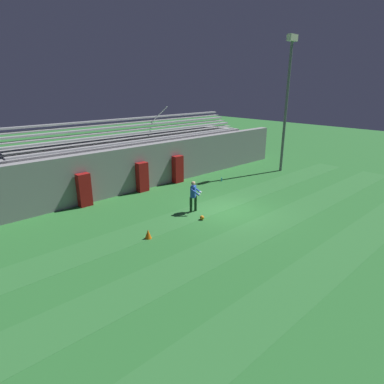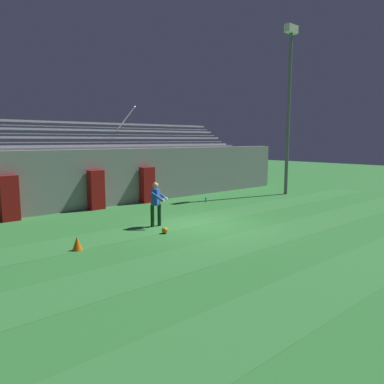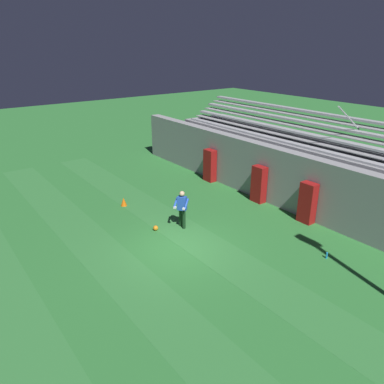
# 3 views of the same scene
# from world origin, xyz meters

# --- Properties ---
(ground_plane) EXTENTS (80.00, 80.00, 0.00)m
(ground_plane) POSITION_xyz_m (0.00, 0.00, 0.00)
(ground_plane) COLOR #2D7533
(turf_stripe_near) EXTENTS (28.00, 1.77, 0.01)m
(turf_stripe_near) POSITION_xyz_m (0.00, -6.00, 0.00)
(turf_stripe_near) COLOR #337A38
(turf_stripe_near) RESTS_ON ground
(turf_stripe_mid) EXTENTS (28.00, 1.77, 0.01)m
(turf_stripe_mid) POSITION_xyz_m (0.00, -2.46, 0.00)
(turf_stripe_mid) COLOR #337A38
(turf_stripe_mid) RESTS_ON ground
(turf_stripe_far) EXTENTS (28.00, 1.77, 0.01)m
(turf_stripe_far) POSITION_xyz_m (0.00, 1.08, 0.00)
(turf_stripe_far) COLOR #337A38
(turf_stripe_far) RESTS_ON ground
(back_wall) EXTENTS (24.00, 0.60, 2.80)m
(back_wall) POSITION_xyz_m (0.00, 6.50, 1.40)
(back_wall) COLOR gray
(back_wall) RESTS_ON ground
(padding_pillar_gate_left) EXTENTS (0.70, 0.44, 1.84)m
(padding_pillar_gate_left) POSITION_xyz_m (-1.45, 5.95, 0.92)
(padding_pillar_gate_left) COLOR maroon
(padding_pillar_gate_left) RESTS_ON ground
(padding_pillar_gate_right) EXTENTS (0.70, 0.44, 1.84)m
(padding_pillar_gate_right) POSITION_xyz_m (1.45, 5.95, 0.92)
(padding_pillar_gate_right) COLOR maroon
(padding_pillar_gate_right) RESTS_ON ground
(padding_pillar_far_left) EXTENTS (0.70, 0.44, 1.84)m
(padding_pillar_far_left) POSITION_xyz_m (-5.27, 5.95, 0.92)
(padding_pillar_far_left) COLOR maroon
(padding_pillar_far_left) RESTS_ON ground
(bleacher_stand) EXTENTS (18.00, 3.35, 5.03)m
(bleacher_stand) POSITION_xyz_m (0.00, 8.49, 1.50)
(bleacher_stand) COLOR gray
(bleacher_stand) RESTS_ON ground
(goalkeeper) EXTENTS (0.74, 0.72, 1.67)m
(goalkeeper) POSITION_xyz_m (-1.43, 1.25, 0.95)
(goalkeeper) COLOR #143319
(goalkeeper) RESTS_ON ground
(soccer_ball) EXTENTS (0.22, 0.22, 0.22)m
(soccer_ball) POSITION_xyz_m (-1.87, 0.17, 0.11)
(soccer_ball) COLOR orange
(soccer_ball) RESTS_ON ground
(traffic_cone) EXTENTS (0.30, 0.30, 0.42)m
(traffic_cone) POSITION_xyz_m (-5.03, 0.30, 0.21)
(traffic_cone) COLOR orange
(traffic_cone) RESTS_ON ground
(water_bottle) EXTENTS (0.07, 0.07, 0.24)m
(water_bottle) POSITION_xyz_m (3.85, 4.05, 0.12)
(water_bottle) COLOR #1E8CD8
(water_bottle) RESTS_ON ground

